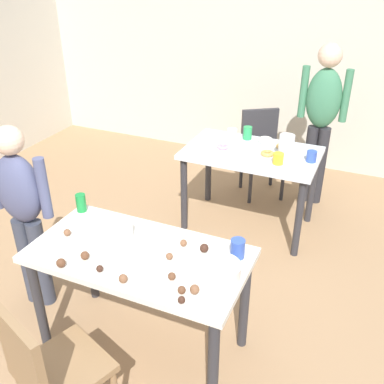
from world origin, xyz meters
TOP-DOWN VIEW (x-y plane):
  - ground_plane at (0.00, 0.00)m, footprint 6.40×6.40m
  - wall_back at (0.00, 3.20)m, footprint 6.40×0.10m
  - dining_table_near at (-0.13, -0.07)m, footprint 1.27×0.66m
  - dining_table_far at (0.03, 1.60)m, footprint 1.15×0.71m
  - chair_near_table at (-0.25, -0.77)m, footprint 0.51×0.51m
  - chair_far_table at (-0.06, 2.30)m, footprint 0.55×0.55m
  - person_girl_near at (-1.05, 0.01)m, footprint 0.45×0.23m
  - person_adult_far at (0.49, 2.30)m, footprint 0.45×0.22m
  - mixing_bowl at (0.37, -0.09)m, footprint 0.22×0.22m
  - soda_can at (-0.71, 0.18)m, footprint 0.07×0.07m
  - fork_near at (-0.04, -0.15)m, footprint 0.17×0.02m
  - cup_near_0 at (-0.29, 0.04)m, footprint 0.09×0.09m
  - cup_near_1 at (0.40, 0.12)m, footprint 0.08×0.08m
  - cake_ball_0 at (0.06, -0.06)m, footprint 0.04×0.04m
  - cake_ball_1 at (0.30, -0.26)m, footprint 0.05×0.05m
  - cake_ball_2 at (-0.38, -0.25)m, footprint 0.05×0.05m
  - cake_ball_3 at (-0.46, -0.36)m, footprint 0.05×0.05m
  - cake_ball_4 at (-0.62, -0.09)m, footprint 0.04×0.04m
  - cake_ball_5 at (0.08, 0.09)m, footprint 0.04×0.04m
  - cake_ball_6 at (-0.24, -0.30)m, footprint 0.04×0.04m
  - cake_ball_7 at (0.24, -0.28)m, footprint 0.04×0.04m
  - cake_ball_8 at (-0.08, -0.33)m, footprint 0.05×0.05m
  - cake_ball_9 at (0.27, -0.35)m, footprint 0.04×0.04m
  - cake_ball_10 at (0.14, -0.21)m, footprint 0.04×0.04m
  - cake_ball_11 at (0.21, 0.09)m, footprint 0.05×0.05m
  - pitcher_far at (0.33, 1.56)m, footprint 0.13×0.13m
  - cup_far_0 at (0.54, 1.59)m, footprint 0.08×0.08m
  - cup_far_1 at (-0.22, 1.79)m, footprint 0.09×0.09m
  - cup_far_2 at (-0.09, 1.85)m, footprint 0.08×0.08m
  - cup_far_3 at (0.30, 1.44)m, footprint 0.09×0.09m
  - donut_far_0 at (0.26, 1.77)m, footprint 0.11×0.11m
  - donut_far_1 at (0.18, 1.57)m, footprint 0.11×0.11m
  - donut_far_2 at (-0.22, 1.56)m, footprint 0.10×0.10m
  - donut_far_3 at (0.09, 1.84)m, footprint 0.14×0.14m

SIDE VIEW (x-z plane):
  - ground_plane at x=0.00m, z-range 0.00..0.00m
  - chair_near_table at x=-0.25m, z-range 0.06..0.93m
  - chair_far_table at x=-0.06m, z-range 0.06..0.93m
  - dining_table_far at x=0.03m, z-range 0.27..1.02m
  - dining_table_near at x=-0.13m, z-range 0.27..1.02m
  - fork_near at x=-0.04m, z-range 0.75..0.76m
  - donut_far_2 at x=-0.22m, z-range 0.75..0.78m
  - donut_far_0 at x=0.26m, z-range 0.75..0.78m
  - donut_far_1 at x=0.18m, z-range 0.75..0.78m
  - cake_ball_6 at x=-0.24m, z-range 0.75..0.79m
  - cake_ball_9 at x=0.27m, z-range 0.75..0.79m
  - cake_ball_0 at x=0.06m, z-range 0.75..0.79m
  - donut_far_3 at x=0.09m, z-range 0.75..0.79m
  - cake_ball_5 at x=0.08m, z-range 0.75..0.79m
  - cake_ball_10 at x=0.14m, z-range 0.75..0.79m
  - cake_ball_7 at x=0.24m, z-range 0.75..0.79m
  - cake_ball_4 at x=-0.62m, z-range 0.75..0.79m
  - cake_ball_8 at x=-0.08m, z-range 0.75..0.80m
  - cake_ball_2 at x=-0.38m, z-range 0.75..0.80m
  - cake_ball_1 at x=0.30m, z-range 0.75..0.80m
  - cake_ball_11 at x=0.21m, z-range 0.75..0.80m
  - cake_ball_3 at x=-0.46m, z-range 0.75..0.80m
  - mixing_bowl at x=0.37m, z-range 0.75..0.84m
  - cup_far_3 at x=0.30m, z-range 0.75..0.84m
  - cup_far_0 at x=0.54m, z-range 0.75..0.84m
  - cup_far_1 at x=-0.22m, z-range 0.75..0.85m
  - person_girl_near at x=-1.05m, z-range 0.12..1.48m
  - cup_near_0 at x=-0.29m, z-range 0.75..0.86m
  - cup_near_1 at x=0.40m, z-range 0.75..0.86m
  - cup_far_2 at x=-0.09m, z-range 0.75..0.87m
  - soda_can at x=-0.71m, z-range 0.75..0.87m
  - pitcher_far at x=0.33m, z-range 0.75..0.96m
  - person_adult_far at x=0.49m, z-range 0.16..1.74m
  - wall_back at x=0.00m, z-range 0.00..2.60m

